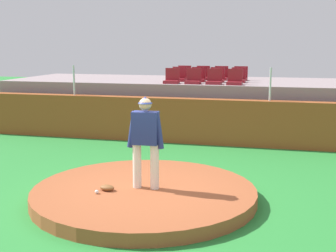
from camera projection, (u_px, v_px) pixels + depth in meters
name	position (u px, v px, depth m)	size (l,w,h in m)	color
ground_plane	(144.00, 200.00, 8.90)	(60.00, 60.00, 0.00)	#2A8434
pitchers_mound	(144.00, 194.00, 8.88)	(4.37, 4.37, 0.24)	#9D4F2D
pitcher	(145.00, 136.00, 8.67)	(0.74, 0.29, 1.80)	white
baseball	(97.00, 192.00, 8.50)	(0.07, 0.07, 0.07)	white
fielding_glove	(107.00, 188.00, 8.69)	(0.30, 0.20, 0.11)	brown
brick_barrier	(196.00, 121.00, 13.90)	(15.37, 0.40, 1.38)	#954821
fence_post_left	(74.00, 80.00, 14.68)	(0.06, 0.06, 0.97)	silver
fence_post_right	(270.00, 84.00, 13.16)	(0.06, 0.06, 0.97)	silver
bleacher_platform	(210.00, 104.00, 16.48)	(14.49, 4.23, 1.73)	gray
stadium_chair_0	(172.00, 79.00, 15.02)	(0.48, 0.44, 0.50)	maroon
stadium_chair_1	(193.00, 79.00, 14.88)	(0.48, 0.44, 0.50)	maroon
stadium_chair_2	(214.00, 79.00, 14.72)	(0.48, 0.44, 0.50)	maroon
stadium_chair_3	(235.00, 80.00, 14.51)	(0.48, 0.44, 0.50)	maroon
stadium_chair_4	(179.00, 77.00, 15.90)	(0.48, 0.44, 0.50)	maroon
stadium_chair_5	(198.00, 77.00, 15.73)	(0.48, 0.44, 0.50)	maroon
stadium_chair_6	(217.00, 77.00, 15.56)	(0.48, 0.44, 0.50)	maroon
stadium_chair_7	(238.00, 78.00, 15.41)	(0.48, 0.44, 0.50)	maroon
stadium_chair_8	(184.00, 75.00, 16.76)	(0.48, 0.44, 0.50)	maroon
stadium_chair_9	(203.00, 75.00, 16.59)	(0.48, 0.44, 0.50)	maroon
stadium_chair_10	(221.00, 76.00, 16.43)	(0.48, 0.44, 0.50)	maroon
stadium_chair_11	(241.00, 76.00, 16.24)	(0.48, 0.44, 0.50)	maroon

